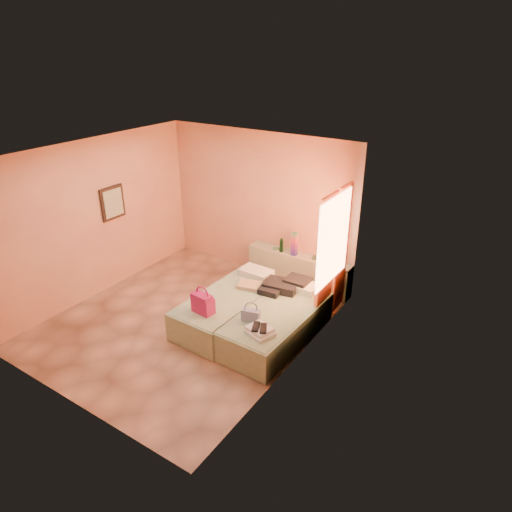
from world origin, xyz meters
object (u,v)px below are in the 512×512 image
Objects in this scene: headboard_ledge at (299,270)px; blue_handbag at (251,315)px; towel_stack at (260,331)px; water_bottle at (281,245)px; bed_right at (277,325)px; magenta_handbag at (203,303)px; green_book at (318,258)px; flower_vase at (335,259)px; bed_left at (230,308)px.

blue_handbag is at bearing -81.21° from headboard_ledge.
headboard_ledge is 5.86× the size of towel_stack.
water_bottle is 0.94× the size of blue_handbag.
headboard_ledge is at bearing 108.82° from bed_right.
green_book is at bearing 77.66° from magenta_handbag.
flower_vase is at bearing 87.31° from towel_stack.
magenta_handbag is 1.23× the size of blue_handbag.
headboard_ledge reaches higher than bed_right.
bed_left is 7.23× the size of flower_vase.
headboard_ledge is at bearing 85.92° from magenta_handbag.
bed_right is 7.23× the size of blue_handbag.
blue_handbag is 0.38m from towel_stack.
blue_handbag reaches higher than towel_stack.
water_bottle is 0.73m from green_book.
water_bottle reaches higher than magenta_handbag.
magenta_handbag is at bearing -91.16° from bed_left.
water_bottle is (-0.35, -0.07, 0.45)m from headboard_ledge.
headboard_ledge is 0.58m from water_bottle.
towel_stack is (1.04, -0.02, -0.11)m from magenta_handbag.
water_bottle is at bearing 90.64° from bed_left.
headboard_ledge is 0.88m from flower_vase.
bed_right is at bearing -72.84° from headboard_ledge.
blue_handbag is 0.79× the size of towel_stack.
water_bottle reaches higher than towel_stack.
water_bottle is at bearing 92.77° from blue_handbag.
towel_stack is at bearing -92.69° from flower_vase.
blue_handbag is at bearing -101.33° from flower_vase.
magenta_handbag is (-0.06, -2.26, -0.12)m from water_bottle.
water_bottle is 2.49m from towel_stack.
towel_stack is at bearing -78.79° from bed_right.
magenta_handbag reaches higher than headboard_ledge.
headboard_ledge is at bearing 105.10° from towel_stack.
green_book reaches higher than bed_left.
green_book is 2.15m from blue_handbag.
green_book reaches higher than bed_right.
bed_right is (0.52, -1.70, -0.08)m from headboard_ledge.
blue_handbag reaches higher than headboard_ledge.
towel_stack is at bearing -91.59° from green_book.
headboard_ledge is 7.42× the size of blue_handbag.
bed_left is at bearing 147.12° from towel_stack.
blue_handbag is (0.67, -2.05, -0.19)m from water_bottle.
towel_stack is (0.31, -0.23, -0.04)m from blue_handbag.
bed_right is 7.70× the size of water_bottle.
flower_vase reaches higher than bed_right.
green_book is at bearing 96.98° from bed_right.
bed_right is at bearing 99.54° from towel_stack.
green_book is at bearing 167.93° from flower_vase.
flower_vase is 2.55m from magenta_handbag.
magenta_handbag reaches higher than green_book.
green_book is at bearing 68.41° from bed_left.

